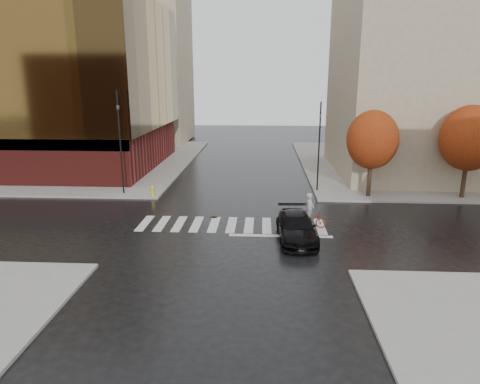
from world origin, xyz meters
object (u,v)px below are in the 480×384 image
object	(u,v)px
traffic_light_nw	(120,135)
cyclist	(311,215)
fire_hydrant	(153,190)
sedan	(296,227)
traffic_light_ne	(319,141)

from	to	relation	value
traffic_light_nw	cyclist	bearing A→B (deg)	85.31
cyclist	fire_hydrant	world-z (taller)	cyclist
sedan	cyclist	size ratio (longest dim) A/B	2.39
cyclist	traffic_light_ne	xyz separation A→B (m)	(1.42, 8.54, 3.39)
sedan	fire_hydrant	size ratio (longest dim) A/B	6.50
sedan	cyclist	world-z (taller)	cyclist
sedan	traffic_light_ne	xyz separation A→B (m)	(2.45, 10.80, 3.37)
traffic_light_nw	traffic_light_ne	bearing A→B (deg)	117.94
sedan	traffic_light_ne	world-z (taller)	traffic_light_ne
cyclist	traffic_light_nw	bearing A→B (deg)	87.09
traffic_light_nw	traffic_light_ne	size ratio (longest dim) A/B	1.12
sedan	cyclist	bearing A→B (deg)	62.94
traffic_light_ne	cyclist	bearing A→B (deg)	82.40
cyclist	traffic_light_ne	bearing A→B (deg)	13.58
cyclist	traffic_light_nw	world-z (taller)	traffic_light_nw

